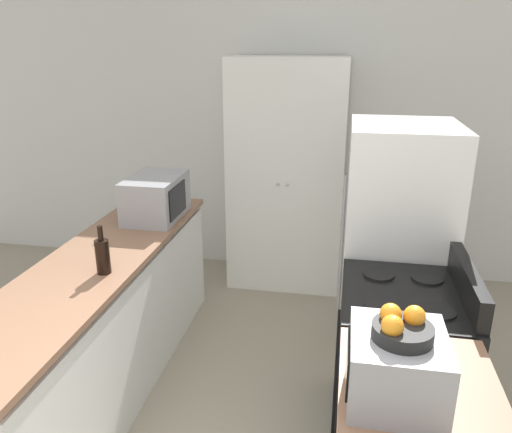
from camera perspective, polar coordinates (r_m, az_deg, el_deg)
wall_back at (r=4.70m, az=3.54°, el=9.18°), size 7.00×0.06×2.60m
counter_left at (r=3.32m, az=-17.16°, el=-12.09°), size 0.60×2.54×0.91m
pantry_cabinet at (r=4.43m, az=3.56°, el=4.69°), size 0.99×0.59×2.01m
stove at (r=2.93m, az=15.90°, el=-16.10°), size 0.66×0.75×1.07m
refrigerator at (r=3.45m, az=15.59°, el=-3.51°), size 0.69×0.76×1.65m
microwave at (r=3.68m, az=-11.36°, el=2.17°), size 0.36×0.54×0.31m
wine_bottle at (r=2.88m, az=-17.12°, el=-4.26°), size 0.08×0.08×0.28m
toaster_oven at (r=1.91m, az=15.71°, el=-16.23°), size 0.34×0.36×0.25m
fruit_bowl at (r=1.81m, az=16.26°, el=-12.03°), size 0.21×0.21×0.11m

